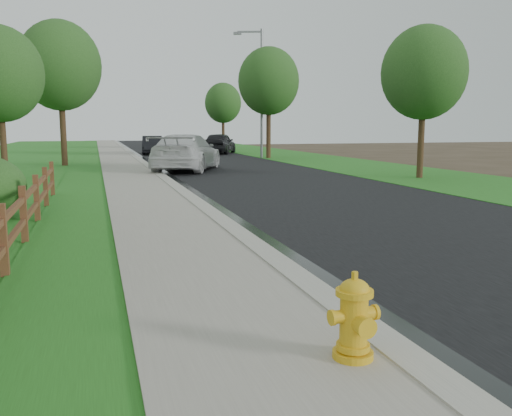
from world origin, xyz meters
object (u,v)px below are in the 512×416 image
object	(u,v)px
streetlight	(259,86)
dark_car_mid	(220,143)
fire_hydrant	(354,319)
white_suv	(186,152)
ranch_fence	(14,223)

from	to	relation	value
streetlight	dark_car_mid	bearing A→B (deg)	101.87
streetlight	fire_hydrant	bearing A→B (deg)	-105.34
white_suv	dark_car_mid	world-z (taller)	white_suv
dark_car_mid	streetlight	world-z (taller)	streetlight
ranch_fence	streetlight	world-z (taller)	streetlight
fire_hydrant	dark_car_mid	world-z (taller)	dark_car_mid
dark_car_mid	streetlight	bearing A→B (deg)	126.47
fire_hydrant	dark_car_mid	bearing A→B (deg)	79.10
white_suv	ranch_fence	bearing A→B (deg)	94.57
fire_hydrant	streetlight	xyz separation A→B (m)	(8.65, 31.52, 4.39)
ranch_fence	dark_car_mid	distance (m)	34.37
ranch_fence	white_suv	xyz separation A→B (m)	(5.60, 16.92, 0.29)
white_suv	streetlight	size ratio (longest dim) A/B	0.71
fire_hydrant	white_suv	size ratio (longest dim) A/B	0.13
ranch_fence	dark_car_mid	bearing A→B (deg)	71.68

